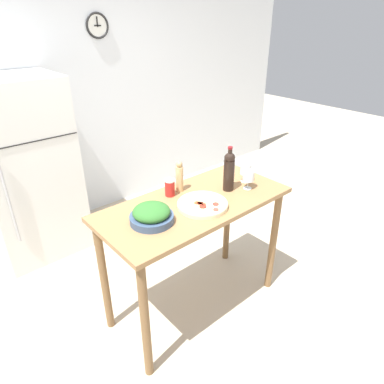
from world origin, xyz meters
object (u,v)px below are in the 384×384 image
object	(u,v)px
refrigerator	(28,171)
wine_glass_far	(246,170)
homemade_pizza	(203,204)
wine_bottle	(229,170)
wine_glass_near	(248,177)
pepper_mill	(179,177)
salt_canister	(170,188)
salad_bowl	(152,215)

from	to	relation	value
refrigerator	wine_glass_far	xyz separation A→B (m)	(1.12, -1.60, 0.22)
homemade_pizza	wine_glass_far	bearing A→B (deg)	8.15
wine_bottle	wine_glass_near	xyz separation A→B (m)	(0.12, -0.08, -0.06)
pepper_mill	homemade_pizza	world-z (taller)	pepper_mill
wine_glass_near	salt_canister	bearing A→B (deg)	149.95
wine_glass_far	salt_canister	distance (m)	0.60
wine_glass_far	wine_glass_near	bearing A→B (deg)	-129.31
refrigerator	wine_bottle	xyz separation A→B (m)	(0.93, -1.61, 0.28)
pepper_mill	homemade_pizza	size ratio (longest dim) A/B	0.68
pepper_mill	salad_bowl	distance (m)	0.46
homemade_pizza	wine_bottle	bearing A→B (deg)	11.48
salad_bowl	pepper_mill	bearing A→B (deg)	28.64
wine_glass_near	salt_canister	distance (m)	0.57
wine_glass_near	wine_glass_far	world-z (taller)	same
wine_glass_far	pepper_mill	xyz separation A→B (m)	(-0.47, 0.21, 0.01)
refrigerator	pepper_mill	bearing A→B (deg)	-64.89
wine_bottle	salad_bowl	size ratio (longest dim) A/B	1.21
salad_bowl	homemade_pizza	size ratio (longest dim) A/B	0.80
wine_bottle	salad_bowl	world-z (taller)	wine_bottle
wine_bottle	salt_canister	xyz separation A→B (m)	(-0.38, 0.21, -0.09)
homemade_pizza	salt_canister	distance (m)	0.28
wine_bottle	wine_glass_near	bearing A→B (deg)	-34.04
homemade_pizza	salt_canister	xyz separation A→B (m)	(-0.07, 0.27, 0.04)
wine_glass_far	homemade_pizza	world-z (taller)	wine_glass_far
wine_bottle	salt_canister	distance (m)	0.44
wine_glass_far	refrigerator	bearing A→B (deg)	125.02
refrigerator	wine_glass_far	bearing A→B (deg)	-54.98
wine_glass_far	salt_canister	size ratio (longest dim) A/B	1.17
refrigerator	homemade_pizza	world-z (taller)	refrigerator
refrigerator	wine_bottle	world-z (taller)	refrigerator
salad_bowl	wine_glass_near	bearing A→B (deg)	-6.12
refrigerator	salt_canister	xyz separation A→B (m)	(0.55, -1.40, 0.19)
refrigerator	homemade_pizza	bearing A→B (deg)	-69.76
wine_bottle	homemade_pizza	xyz separation A→B (m)	(-0.31, -0.06, -0.13)
homemade_pizza	salt_canister	world-z (taller)	salt_canister
wine_bottle	salt_canister	bearing A→B (deg)	151.30
wine_bottle	salad_bowl	distance (m)	0.68
salad_bowl	homemade_pizza	bearing A→B (deg)	-10.44
wine_glass_near	homemade_pizza	xyz separation A→B (m)	(-0.43, 0.02, -0.08)
wine_bottle	wine_glass_far	distance (m)	0.20
refrigerator	salt_canister	bearing A→B (deg)	-68.57
homemade_pizza	wine_glass_near	bearing A→B (deg)	-2.43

